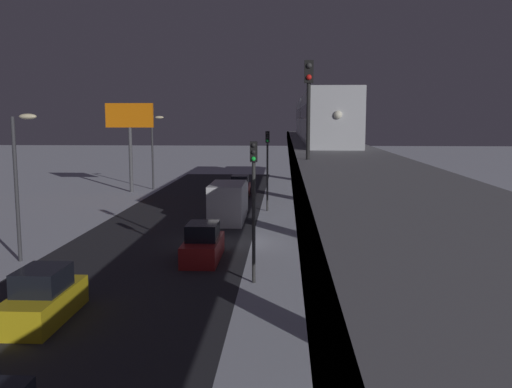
# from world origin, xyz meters

# --- Properties ---
(ground_plane) EXTENTS (240.00, 240.00, 0.00)m
(ground_plane) POSITION_xyz_m (0.00, 0.00, 0.00)
(ground_plane) COLOR silver
(avenue_asphalt) EXTENTS (11.00, 82.65, 0.01)m
(avenue_asphalt) POSITION_xyz_m (4.27, 0.00, 0.00)
(avenue_asphalt) COLOR #28282D
(avenue_asphalt) RESTS_ON ground_plane
(elevated_railway) EXTENTS (5.00, 82.65, 5.73)m
(elevated_railway) POSITION_xyz_m (-5.87, 0.00, 4.98)
(elevated_railway) COLOR slate
(elevated_railway) RESTS_ON ground_plane
(subway_train) EXTENTS (2.94, 36.87, 3.40)m
(subway_train) POSITION_xyz_m (-5.96, -15.16, 7.51)
(subway_train) COLOR #B7BABF
(subway_train) RESTS_ON elevated_railway
(rail_signal) EXTENTS (0.36, 0.41, 4.00)m
(rail_signal) POSITION_xyz_m (-4.14, 9.80, 8.45)
(rail_signal) COLOR black
(rail_signal) RESTS_ON elevated_railway
(sedan_red) EXTENTS (1.91, 4.21, 1.97)m
(sedan_red) POSITION_xyz_m (1.07, -20.46, 0.78)
(sedan_red) COLOR #A51E1E
(sedan_red) RESTS_ON ground_plane
(sedan_red_2) EXTENTS (1.80, 4.44, 1.97)m
(sedan_red_2) POSITION_xyz_m (1.07, 4.23, 0.80)
(sedan_red_2) COLOR #A51E1E
(sedan_red_2) RESTS_ON ground_plane
(sedan_yellow) EXTENTS (1.80, 4.46, 1.97)m
(sedan_yellow) POSITION_xyz_m (5.67, 13.39, 0.80)
(sedan_yellow) COLOR gold
(sedan_yellow) RESTS_ON ground_plane
(box_truck) EXTENTS (2.40, 7.40, 2.80)m
(box_truck) POSITION_xyz_m (0.87, -7.73, 1.35)
(box_truck) COLOR silver
(box_truck) RESTS_ON ground_plane
(traffic_light_near) EXTENTS (0.32, 0.44, 6.40)m
(traffic_light_near) POSITION_xyz_m (-1.83, 8.26, 4.20)
(traffic_light_near) COLOR #2D2D2D
(traffic_light_near) RESTS_ON ground_plane
(traffic_light_mid) EXTENTS (0.32, 0.44, 6.40)m
(traffic_light_mid) POSITION_xyz_m (-1.83, -11.73, 4.20)
(traffic_light_mid) COLOR #2D2D2D
(traffic_light_mid) RESTS_ON ground_plane
(commercial_billboard) EXTENTS (4.80, 0.36, 8.90)m
(commercial_billboard) POSITION_xyz_m (12.29, -22.82, 6.83)
(commercial_billboard) COLOR #4C4C51
(commercial_billboard) RESTS_ON ground_plane
(street_lamp_near) EXTENTS (1.35, 0.44, 7.65)m
(street_lamp_near) POSITION_xyz_m (10.35, 5.00, 4.81)
(street_lamp_near) COLOR #38383D
(street_lamp_near) RESTS_ON ground_plane
(street_lamp_far) EXTENTS (1.35, 0.44, 7.65)m
(street_lamp_far) POSITION_xyz_m (10.35, -25.00, 4.81)
(street_lamp_far) COLOR #38383D
(street_lamp_far) RESTS_ON ground_plane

